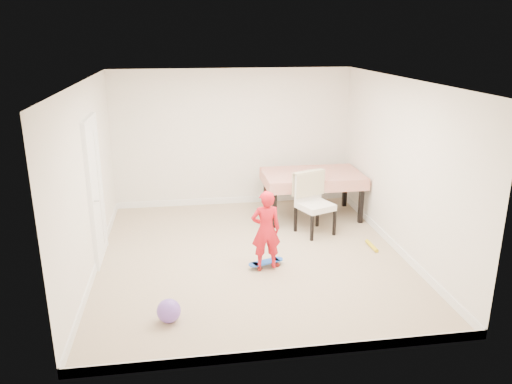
{
  "coord_description": "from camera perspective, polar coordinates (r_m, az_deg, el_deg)",
  "views": [
    {
      "loc": [
        -0.96,
        -6.79,
        3.22
      ],
      "look_at": [
        0.1,
        0.2,
        0.95
      ],
      "focal_mm": 35.0,
      "sensor_mm": 36.0,
      "label": 1
    }
  ],
  "objects": [
    {
      "name": "wall_right",
      "position": [
        7.74,
        16.03,
        2.74
      ],
      "size": [
        0.04,
        5.0,
        2.6
      ],
      "primitive_type": "cube",
      "color": "silver",
      "rests_on": "ground"
    },
    {
      "name": "dining_chair",
      "position": [
        8.28,
        6.81,
        -1.38
      ],
      "size": [
        0.76,
        0.81,
        1.03
      ],
      "primitive_type": null,
      "rotation": [
        0.0,
        0.0,
        0.38
      ],
      "color": "silver",
      "rests_on": "ground"
    },
    {
      "name": "wall_left",
      "position": [
        7.17,
        -18.49,
        1.33
      ],
      "size": [
        0.04,
        5.0,
        2.6
      ],
      "primitive_type": "cube",
      "color": "silver",
      "rests_on": "ground"
    },
    {
      "name": "child",
      "position": [
        6.95,
        1.14,
        -4.61
      ],
      "size": [
        0.42,
        0.28,
        1.14
      ],
      "primitive_type": "imported",
      "rotation": [
        0.0,
        0.0,
        3.15
      ],
      "color": "red",
      "rests_on": "ground"
    },
    {
      "name": "baseboard_back",
      "position": [
        9.85,
        -2.57,
        -0.94
      ],
      "size": [
        4.5,
        0.02,
        0.12
      ],
      "primitive_type": "cube",
      "color": "white",
      "rests_on": "ground"
    },
    {
      "name": "door",
      "position": [
        7.53,
        -17.87,
        -0.03
      ],
      "size": [
        0.11,
        0.94,
        2.11
      ],
      "primitive_type": "cube",
      "color": "white",
      "rests_on": "ground"
    },
    {
      "name": "skateboard",
      "position": [
        7.25,
        1.14,
        -8.22
      ],
      "size": [
        0.58,
        0.36,
        0.08
      ],
      "primitive_type": null,
      "rotation": [
        0.0,
        0.0,
        0.32
      ],
      "color": "blue",
      "rests_on": "ground"
    },
    {
      "name": "wall_front",
      "position": [
        4.82,
        3.61,
        -5.72
      ],
      "size": [
        4.5,
        0.04,
        2.6
      ],
      "primitive_type": "cube",
      "color": "silver",
      "rests_on": "ground"
    },
    {
      "name": "baseboard_right",
      "position": [
        8.14,
        15.35,
        -5.71
      ],
      "size": [
        0.02,
        5.0,
        0.12
      ],
      "primitive_type": "cube",
      "color": "white",
      "rests_on": "ground"
    },
    {
      "name": "ceiling",
      "position": [
        6.89,
        -0.59,
        12.47
      ],
      "size": [
        4.5,
        5.0,
        0.04
      ],
      "primitive_type": "cube",
      "color": "white",
      "rests_on": "wall_back"
    },
    {
      "name": "dining_table",
      "position": [
        9.1,
        6.4,
        -0.3
      ],
      "size": [
        1.75,
        1.1,
        0.82
      ],
      "primitive_type": null,
      "rotation": [
        0.0,
        0.0,
        -0.0
      ],
      "color": "#AB090B",
      "rests_on": "ground"
    },
    {
      "name": "baseboard_left",
      "position": [
        7.6,
        -17.65,
        -7.67
      ],
      "size": [
        0.02,
        5.0,
        0.12
      ],
      "primitive_type": "cube",
      "color": "white",
      "rests_on": "ground"
    },
    {
      "name": "baseboard_front",
      "position": [
        5.42,
        3.37,
        -17.87
      ],
      "size": [
        4.5,
        0.02,
        0.12
      ],
      "primitive_type": "cube",
      "color": "white",
      "rests_on": "ground"
    },
    {
      "name": "wall_back",
      "position": [
        9.52,
        -2.66,
        6.13
      ],
      "size": [
        4.5,
        0.04,
        2.6
      ],
      "primitive_type": "cube",
      "color": "silver",
      "rests_on": "ground"
    },
    {
      "name": "balloon",
      "position": [
        6.03,
        -9.94,
        -13.23
      ],
      "size": [
        0.28,
        0.28,
        0.28
      ],
      "primitive_type": "sphere",
      "color": "#7951C3",
      "rests_on": "ground"
    },
    {
      "name": "foam_toy",
      "position": [
        8.06,
        13.09,
        -6.01
      ],
      "size": [
        0.07,
        0.4,
        0.06
      ],
      "primitive_type": "cylinder",
      "rotation": [
        1.57,
        0.0,
        0.03
      ],
      "color": "gold",
      "rests_on": "ground"
    },
    {
      "name": "ground",
      "position": [
        7.58,
        -0.53,
        -7.35
      ],
      "size": [
        5.0,
        5.0,
        0.0
      ],
      "primitive_type": "plane",
      "color": "tan",
      "rests_on": "ground"
    }
  ]
}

